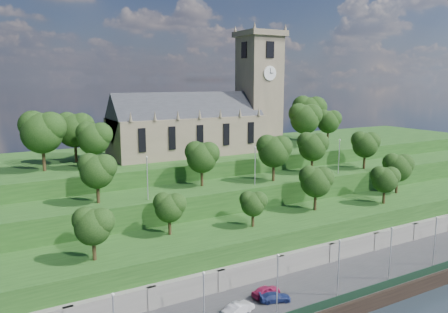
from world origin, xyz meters
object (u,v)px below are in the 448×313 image
church (208,118)px  car_middle (238,309)px  car_right (275,297)px  car_left (266,291)px

church → car_middle: size_ratio=8.57×
car_right → car_middle: bearing=112.6°
car_left → car_right: bearing=179.6°
car_left → car_middle: car_middle is taller
church → car_left: 45.15m
car_left → car_right: size_ratio=1.00×
car_right → car_left: bearing=24.7°
church → car_left: (-11.26, -38.97, -19.81)m
car_left → car_right: (0.18, -1.80, -0.10)m
car_left → car_right: car_left is taller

